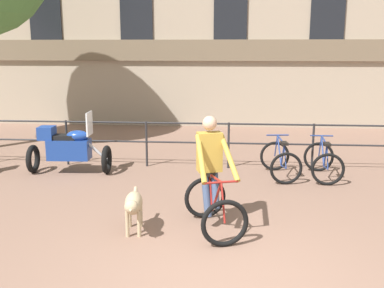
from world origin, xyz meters
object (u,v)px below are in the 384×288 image
object	(u,v)px
cyclist_with_bike	(212,179)
parked_bicycle_mid_left	(323,162)
parked_motorcycle	(68,148)
dog	(133,205)
parked_bicycle_near_lamp	(280,161)

from	to	relation	value
cyclist_with_bike	parked_bicycle_mid_left	xyz separation A→B (m)	(2.22, 2.84, -0.41)
parked_motorcycle	parked_bicycle_mid_left	xyz separation A→B (m)	(5.44, 0.05, -0.20)
dog	parked_bicycle_mid_left	bearing A→B (deg)	35.72
parked_motorcycle	parked_bicycle_near_lamp	xyz separation A→B (m)	(4.56, 0.05, -0.20)
cyclist_with_bike	parked_motorcycle	world-z (taller)	cyclist_with_bike
parked_motorcycle	parked_bicycle_mid_left	size ratio (longest dim) A/B	1.58
cyclist_with_bike	parked_motorcycle	bearing A→B (deg)	121.82
parked_motorcycle	dog	bearing A→B (deg)	-148.63
parked_bicycle_near_lamp	parked_motorcycle	bearing A→B (deg)	-6.16
cyclist_with_bike	parked_bicycle_near_lamp	world-z (taller)	cyclist_with_bike
dog	parked_bicycle_near_lamp	distance (m)	4.01
parked_bicycle_near_lamp	parked_bicycle_mid_left	xyz separation A→B (m)	(0.89, -0.00, 0.00)
cyclist_with_bike	dog	distance (m)	1.22
parked_bicycle_near_lamp	parked_bicycle_mid_left	size ratio (longest dim) A/B	1.05
parked_bicycle_mid_left	dog	bearing A→B (deg)	44.39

